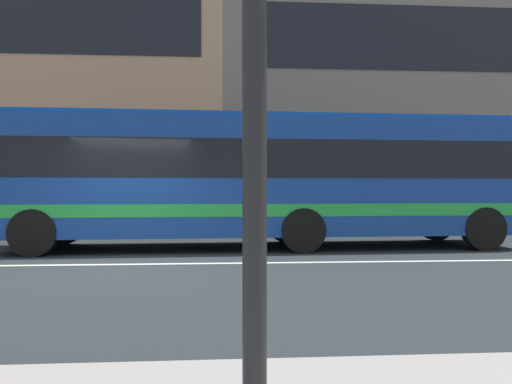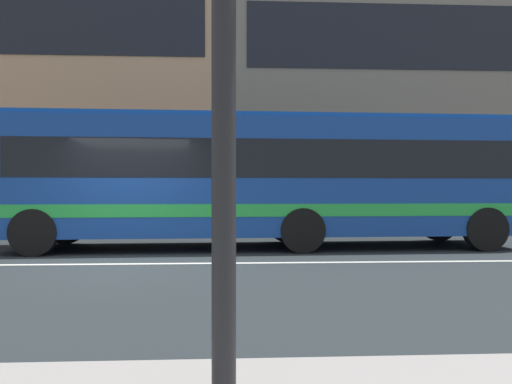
# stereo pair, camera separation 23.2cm
# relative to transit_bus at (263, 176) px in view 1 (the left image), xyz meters

# --- Properties ---
(ground_plane) EXTENTS (160.00, 160.00, 0.00)m
(ground_plane) POSITION_rel_transit_bus_xyz_m (-2.93, -2.66, -1.74)
(ground_plane) COLOR #252B2F
(lane_centre_line) EXTENTS (60.00, 0.16, 0.01)m
(lane_centre_line) POSITION_rel_transit_bus_xyz_m (-2.93, -2.66, -1.74)
(lane_centre_line) COLOR silver
(lane_centre_line) RESTS_ON ground_plane
(apartment_block_left) EXTENTS (20.09, 9.63, 13.45)m
(apartment_block_left) POSITION_rel_transit_bus_xyz_m (-10.97, 11.80, 4.98)
(apartment_block_left) COLOR tan
(apartment_block_left) RESTS_ON ground_plane
(apartment_block_right) EXTENTS (19.70, 9.63, 12.68)m
(apartment_block_right) POSITION_rel_transit_bus_xyz_m (8.92, 11.80, 4.60)
(apartment_block_right) COLOR gray
(apartment_block_right) RESTS_ON ground_plane
(transit_bus) EXTENTS (12.11, 3.05, 3.15)m
(transit_bus) POSITION_rel_transit_bus_xyz_m (0.00, 0.00, 0.00)
(transit_bus) COLOR navy
(transit_bus) RESTS_ON ground_plane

